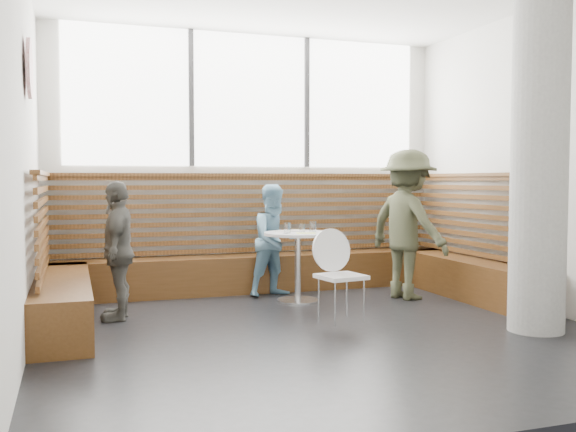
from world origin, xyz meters
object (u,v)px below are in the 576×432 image
object	(u,v)px
cafe_chair	(338,267)
child_left	(118,250)
adult_man	(408,224)
child_back	(275,240)
concrete_column	(539,155)
cafe_table	(298,252)

from	to	relation	value
cafe_chair	child_left	bearing A→B (deg)	150.11
adult_man	child_back	size ratio (longest dim) A/B	1.30
adult_man	child_left	xyz separation A→B (m)	(-3.26, -0.07, -0.18)
concrete_column	cafe_chair	world-z (taller)	concrete_column
child_left	child_back	bearing A→B (deg)	122.67
cafe_table	cafe_chair	world-z (taller)	cafe_chair
cafe_table	child_back	world-z (taller)	child_back
concrete_column	child_back	distance (m)	3.14
concrete_column	adult_man	distance (m)	1.98
adult_man	cafe_chair	bearing A→B (deg)	106.59
concrete_column	cafe_table	bearing A→B (deg)	128.34
cafe_table	child_left	distance (m)	2.00
child_back	child_left	distance (m)	1.99
cafe_table	cafe_chair	bearing A→B (deg)	-86.39
concrete_column	child_left	size ratio (longest dim) A/B	2.34
cafe_chair	concrete_column	bearing A→B (deg)	-43.49
cafe_table	adult_man	xyz separation A→B (m)	(1.28, -0.20, 0.30)
adult_man	child_left	bearing A→B (deg)	74.35
concrete_column	child_left	distance (m)	4.08
cafe_chair	adult_man	xyz separation A→B (m)	(1.21, 0.81, 0.34)
cafe_chair	adult_man	bearing A→B (deg)	23.34
cafe_table	child_back	distance (m)	0.47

